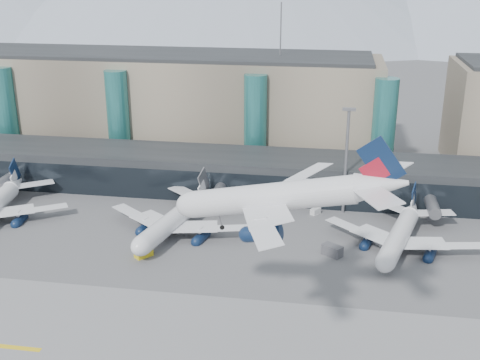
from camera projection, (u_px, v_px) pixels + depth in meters
name	position (u px, v px, depth m)	size (l,w,h in m)	color
ground	(167.00, 308.00, 104.47)	(900.00, 900.00, 0.00)	#515154
concourse	(227.00, 173.00, 156.34)	(170.00, 27.00, 10.00)	black
terminal_main	(167.00, 103.00, 186.52)	(130.00, 30.00, 31.00)	gray
teal_towers	(186.00, 122.00, 170.64)	(116.40, 19.40, 46.00)	#297472
lightmast_mid	(346.00, 155.00, 139.53)	(3.00, 1.20, 25.60)	slate
hero_jet	(294.00, 190.00, 83.54)	(35.35, 35.08, 11.44)	silver
jet_parked_mid	(179.00, 210.00, 134.00)	(36.00, 36.88, 11.87)	silver
jet_parked_right	(402.00, 226.00, 126.62)	(33.73, 35.18, 11.29)	silver
veh_c	(332.00, 250.00, 122.78)	(4.10, 2.17, 2.28)	#45454A
veh_d	(315.00, 211.00, 143.21)	(2.56, 1.37, 1.46)	silver
veh_g	(379.00, 241.00, 127.68)	(2.68, 1.57, 1.57)	silver
veh_h	(144.00, 252.00, 122.36)	(3.55, 1.87, 1.96)	gold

